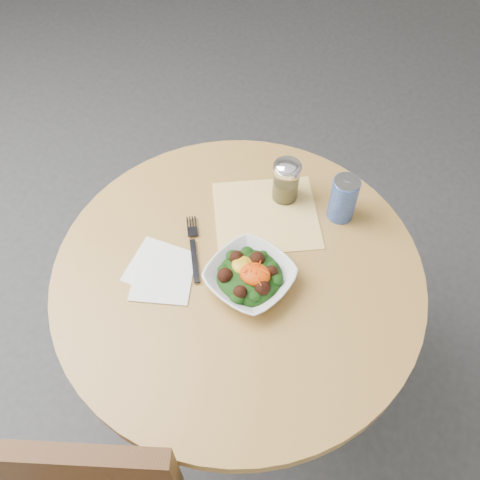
# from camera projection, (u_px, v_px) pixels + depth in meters

# --- Properties ---
(ground) EXTENTS (6.00, 6.00, 0.00)m
(ground) POSITION_uv_depth(u_px,v_px,m) (239.00, 384.00, 1.90)
(ground) COLOR #2F3032
(ground) RESTS_ON ground
(table) EXTENTS (0.90, 0.90, 0.75)m
(table) POSITION_uv_depth(u_px,v_px,m) (238.00, 310.00, 1.45)
(table) COLOR black
(table) RESTS_ON ground
(cloth_napkin) EXTENTS (0.34, 0.33, 0.00)m
(cloth_napkin) POSITION_uv_depth(u_px,v_px,m) (266.00, 215.00, 1.39)
(cloth_napkin) COLOR #F4A20C
(cloth_napkin) RESTS_ON table
(paper_napkins) EXTENTS (0.18, 0.18, 0.00)m
(paper_napkins) POSITION_uv_depth(u_px,v_px,m) (161.00, 272.00, 1.29)
(paper_napkins) COLOR white
(paper_napkins) RESTS_ON table
(salad_bowl) EXTENTS (0.26, 0.26, 0.07)m
(salad_bowl) POSITION_uv_depth(u_px,v_px,m) (250.00, 277.00, 1.25)
(salad_bowl) COLOR silver
(salad_bowl) RESTS_ON table
(fork) EXTENTS (0.10, 0.19, 0.00)m
(fork) POSITION_uv_depth(u_px,v_px,m) (193.00, 246.00, 1.32)
(fork) COLOR black
(fork) RESTS_ON table
(spice_shaker) EXTENTS (0.07, 0.07, 0.13)m
(spice_shaker) POSITION_uv_depth(u_px,v_px,m) (286.00, 180.00, 1.37)
(spice_shaker) COLOR silver
(spice_shaker) RESTS_ON table
(beverage_can) EXTENTS (0.07, 0.07, 0.13)m
(beverage_can) POSITION_uv_depth(u_px,v_px,m) (343.00, 198.00, 1.34)
(beverage_can) COLOR navy
(beverage_can) RESTS_ON table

